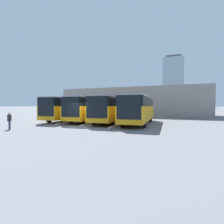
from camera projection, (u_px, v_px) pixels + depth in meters
ground_plane at (79, 126)px, 18.45m from camera, size 600.00×600.00×0.00m
bus_0 at (138, 109)px, 20.90m from camera, size 3.41×11.08×3.30m
curb_divider_0 at (120, 124)px, 20.14m from camera, size 0.86×7.95×0.15m
bus_1 at (113, 108)px, 22.62m from camera, size 3.41×11.08×3.30m
curb_divider_1 at (95, 123)px, 21.85m from camera, size 0.86×7.95×0.15m
bus_2 at (91, 108)px, 24.31m from camera, size 3.41×11.08×3.30m
curb_divider_2 at (74, 121)px, 23.55m from camera, size 0.86×7.95×0.15m
bus_3 at (70, 108)px, 25.62m from camera, size 3.41×11.08×3.30m
pedestrian at (9, 120)px, 16.14m from camera, size 0.49×0.49×1.58m
station_building at (134, 102)px, 38.96m from camera, size 29.89×14.21×5.82m
office_tower at (173, 83)px, 174.50m from camera, size 19.34×19.34×50.88m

